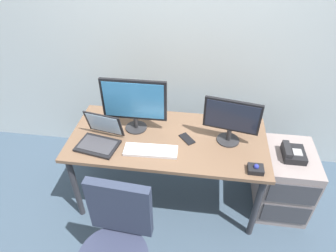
{
  "coord_description": "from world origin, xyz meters",
  "views": [
    {
      "loc": [
        0.25,
        -1.82,
        2.26
      ],
      "look_at": [
        0.0,
        0.0,
        0.83
      ],
      "focal_mm": 31.65,
      "sensor_mm": 36.0,
      "label": 1
    }
  ],
  "objects_px": {
    "desk_phone": "(293,153)",
    "laptop": "(100,138)",
    "cell_phone": "(187,139)",
    "monitor_main": "(134,102)",
    "monitor_side": "(231,119)",
    "keyboard": "(151,150)",
    "banana": "(121,110)",
    "coffee_mug": "(244,122)",
    "trackball_mouse": "(256,169)",
    "file_cabinet": "(283,180)"
  },
  "relations": [
    {
      "from": "desk_phone",
      "to": "laptop",
      "type": "height_order",
      "value": "laptop"
    },
    {
      "from": "desk_phone",
      "to": "cell_phone",
      "type": "bearing_deg",
      "value": -178.6
    },
    {
      "from": "desk_phone",
      "to": "monitor_main",
      "type": "height_order",
      "value": "monitor_main"
    },
    {
      "from": "desk_phone",
      "to": "monitor_side",
      "type": "distance_m",
      "value": 0.59
    },
    {
      "from": "keyboard",
      "to": "banana",
      "type": "distance_m",
      "value": 0.61
    },
    {
      "from": "monitor_main",
      "to": "coffee_mug",
      "type": "distance_m",
      "value": 0.92
    },
    {
      "from": "keyboard",
      "to": "trackball_mouse",
      "type": "distance_m",
      "value": 0.78
    },
    {
      "from": "keyboard",
      "to": "desk_phone",
      "type": "bearing_deg",
      "value": 10.61
    },
    {
      "from": "file_cabinet",
      "to": "desk_phone",
      "type": "xyz_separation_m",
      "value": [
        -0.01,
        -0.02,
        0.34
      ]
    },
    {
      "from": "laptop",
      "to": "banana",
      "type": "xyz_separation_m",
      "value": [
        0.04,
        0.44,
        -0.03
      ]
    },
    {
      "from": "monitor_main",
      "to": "monitor_side",
      "type": "distance_m",
      "value": 0.77
    },
    {
      "from": "file_cabinet",
      "to": "banana",
      "type": "height_order",
      "value": "banana"
    },
    {
      "from": "banana",
      "to": "desk_phone",
      "type": "bearing_deg",
      "value": -10.91
    },
    {
      "from": "laptop",
      "to": "trackball_mouse",
      "type": "bearing_deg",
      "value": -7.16
    },
    {
      "from": "coffee_mug",
      "to": "banana",
      "type": "relative_size",
      "value": 0.59
    },
    {
      "from": "file_cabinet",
      "to": "laptop",
      "type": "height_order",
      "value": "laptop"
    },
    {
      "from": "file_cabinet",
      "to": "banana",
      "type": "xyz_separation_m",
      "value": [
        -1.49,
        0.27,
        0.43
      ]
    },
    {
      "from": "monitor_side",
      "to": "trackball_mouse",
      "type": "xyz_separation_m",
      "value": [
        0.19,
        -0.31,
        -0.19
      ]
    },
    {
      "from": "monitor_side",
      "to": "keyboard",
      "type": "xyz_separation_m",
      "value": [
        -0.59,
        -0.21,
        -0.2
      ]
    },
    {
      "from": "file_cabinet",
      "to": "banana",
      "type": "bearing_deg",
      "value": 169.77
    },
    {
      "from": "coffee_mug",
      "to": "banana",
      "type": "xyz_separation_m",
      "value": [
        -1.08,
        0.09,
        -0.04
      ]
    },
    {
      "from": "keyboard",
      "to": "coffee_mug",
      "type": "height_order",
      "value": "coffee_mug"
    },
    {
      "from": "monitor_side",
      "to": "keyboard",
      "type": "height_order",
      "value": "monitor_side"
    },
    {
      "from": "laptop",
      "to": "cell_phone",
      "type": "height_order",
      "value": "laptop"
    },
    {
      "from": "monitor_main",
      "to": "keyboard",
      "type": "xyz_separation_m",
      "value": [
        0.17,
        -0.27,
        -0.25
      ]
    },
    {
      "from": "keyboard",
      "to": "banana",
      "type": "relative_size",
      "value": 2.18
    },
    {
      "from": "trackball_mouse",
      "to": "banana",
      "type": "xyz_separation_m",
      "value": [
        -1.14,
        0.59,
        -0.0
      ]
    },
    {
      "from": "monitor_main",
      "to": "keyboard",
      "type": "relative_size",
      "value": 1.26
    },
    {
      "from": "trackball_mouse",
      "to": "laptop",
      "type": "bearing_deg",
      "value": 172.84
    },
    {
      "from": "monitor_main",
      "to": "monitor_side",
      "type": "relative_size",
      "value": 1.23
    },
    {
      "from": "keyboard",
      "to": "cell_phone",
      "type": "distance_m",
      "value": 0.32
    },
    {
      "from": "monitor_side",
      "to": "coffee_mug",
      "type": "bearing_deg",
      "value": 55.89
    },
    {
      "from": "trackball_mouse",
      "to": "coffee_mug",
      "type": "bearing_deg",
      "value": 96.64
    },
    {
      "from": "trackball_mouse",
      "to": "monitor_side",
      "type": "bearing_deg",
      "value": 120.81
    },
    {
      "from": "desk_phone",
      "to": "file_cabinet",
      "type": "bearing_deg",
      "value": 63.22
    },
    {
      "from": "monitor_main",
      "to": "laptop",
      "type": "relative_size",
      "value": 1.47
    },
    {
      "from": "trackball_mouse",
      "to": "banana",
      "type": "bearing_deg",
      "value": 152.6
    },
    {
      "from": "file_cabinet",
      "to": "desk_phone",
      "type": "distance_m",
      "value": 0.34
    },
    {
      "from": "keyboard",
      "to": "monitor_main",
      "type": "bearing_deg",
      "value": 122.98
    },
    {
      "from": "file_cabinet",
      "to": "monitor_side",
      "type": "height_order",
      "value": "monitor_side"
    },
    {
      "from": "monitor_side",
      "to": "laptop",
      "type": "distance_m",
      "value": 1.03
    },
    {
      "from": "desk_phone",
      "to": "banana",
      "type": "xyz_separation_m",
      "value": [
        -1.48,
        0.28,
        0.09
      ]
    },
    {
      "from": "desk_phone",
      "to": "monitor_main",
      "type": "distance_m",
      "value": 1.33
    },
    {
      "from": "monitor_side",
      "to": "cell_phone",
      "type": "bearing_deg",
      "value": -175.79
    },
    {
      "from": "file_cabinet",
      "to": "cell_phone",
      "type": "height_order",
      "value": "cell_phone"
    },
    {
      "from": "monitor_main",
      "to": "trackball_mouse",
      "type": "height_order",
      "value": "monitor_main"
    },
    {
      "from": "cell_phone",
      "to": "laptop",
      "type": "bearing_deg",
      "value": 152.19
    },
    {
      "from": "file_cabinet",
      "to": "laptop",
      "type": "relative_size",
      "value": 1.7
    },
    {
      "from": "monitor_main",
      "to": "cell_phone",
      "type": "relative_size",
      "value": 3.69
    },
    {
      "from": "desk_phone",
      "to": "cell_phone",
      "type": "distance_m",
      "value": 0.85
    }
  ]
}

